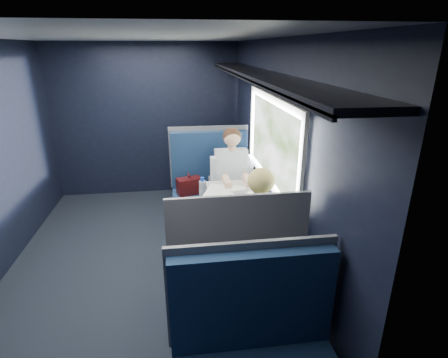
{
  "coord_description": "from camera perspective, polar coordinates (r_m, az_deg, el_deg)",
  "views": [
    {
      "loc": [
        0.45,
        -3.32,
        2.22
      ],
      "look_at": [
        0.9,
        0.0,
        0.95
      ],
      "focal_mm": 28.0,
      "sensor_mm": 36.0,
      "label": 1
    }
  ],
  "objects": [
    {
      "name": "ground",
      "position": [
        4.02,
        -13.2,
        -13.48
      ],
      "size": [
        2.8,
        4.2,
        0.01
      ],
      "primitive_type": "cube",
      "color": "black"
    },
    {
      "name": "room_shell",
      "position": [
        3.42,
        -14.83,
        7.57
      ],
      "size": [
        3.0,
        4.4,
        2.4
      ],
      "color": "black",
      "rests_on": "ground"
    },
    {
      "name": "table",
      "position": [
        3.71,
        2.03,
        -4.05
      ],
      "size": [
        0.62,
        1.0,
        0.74
      ],
      "color": "#54565E",
      "rests_on": "ground"
    },
    {
      "name": "seat_bay_near",
      "position": [
        4.57,
        -2.22,
        -2.41
      ],
      "size": [
        1.04,
        0.62,
        1.26
      ],
      "color": "#0E1F3E",
      "rests_on": "ground"
    },
    {
      "name": "seat_bay_far",
      "position": [
        3.06,
        1.34,
        -15.35
      ],
      "size": [
        1.04,
        0.62,
        1.26
      ],
      "color": "#0E1F3E",
      "rests_on": "ground"
    },
    {
      "name": "seat_row_front",
      "position": [
        5.44,
        -3.09,
        1.3
      ],
      "size": [
        1.04,
        0.51,
        1.16
      ],
      "color": "#0E1F3E",
      "rests_on": "ground"
    },
    {
      "name": "man",
      "position": [
        4.33,
        1.37,
        0.51
      ],
      "size": [
        0.53,
        0.56,
        1.32
      ],
      "color": "black",
      "rests_on": "ground"
    },
    {
      "name": "woman",
      "position": [
        3.07,
        5.55,
        -8.35
      ],
      "size": [
        0.53,
        0.56,
        1.32
      ],
      "color": "black",
      "rests_on": "ground"
    },
    {
      "name": "papers",
      "position": [
        3.6,
        0.63,
        -3.4
      ],
      "size": [
        0.8,
        0.95,
        0.01
      ],
      "primitive_type": "cube",
      "rotation": [
        0.0,
        0.0,
        -0.34
      ],
      "color": "white",
      "rests_on": "table"
    },
    {
      "name": "laptop",
      "position": [
        3.66,
        4.98,
        -1.9
      ],
      "size": [
        0.33,
        0.4,
        0.26
      ],
      "color": "silver",
      "rests_on": "table"
    },
    {
      "name": "bottle_small",
      "position": [
        3.89,
        5.27,
        -0.3
      ],
      "size": [
        0.06,
        0.06,
        0.2
      ],
      "color": "silver",
      "rests_on": "table"
    },
    {
      "name": "cup",
      "position": [
        4.08,
        5.23,
        0.12
      ],
      "size": [
        0.07,
        0.07,
        0.09
      ],
      "primitive_type": "cylinder",
      "color": "white",
      "rests_on": "table"
    }
  ]
}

